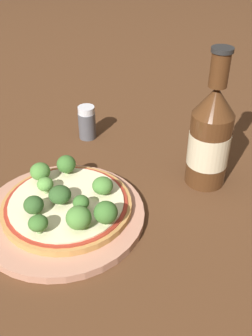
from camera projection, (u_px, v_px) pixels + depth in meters
ground_plane at (49, 216)px, 0.58m from camera, size 3.00×3.00×0.00m
plate at (63, 215)px, 0.58m from camera, size 0.24×0.24×0.01m
pizza at (67, 205)px, 0.58m from camera, size 0.19×0.19×0.01m
broccoli_floret_0 at (60, 195)px, 0.56m from camera, size 0.03×0.03×0.03m
broccoli_floret_1 at (103, 186)px, 0.58m from camera, size 0.03×0.03×0.03m
broccoli_floret_2 at (34, 205)px, 0.54m from camera, size 0.03×0.03×0.03m
broccoli_floret_3 at (45, 184)px, 0.58m from camera, size 0.02×0.02×0.03m
broccoli_floret_4 at (79, 218)px, 0.52m from camera, size 0.03×0.03×0.03m
broccoli_floret_5 at (66, 164)px, 0.62m from camera, size 0.03×0.03×0.03m
broccoli_floret_6 at (81, 203)px, 0.54m from camera, size 0.02×0.02×0.03m
broccoli_floret_7 at (38, 223)px, 0.51m from camera, size 0.03×0.03×0.03m
broccoli_floret_8 at (106, 213)px, 0.52m from camera, size 0.03×0.03×0.03m
broccoli_floret_9 at (40, 172)px, 0.60m from camera, size 0.03×0.03×0.03m
beer_bottle at (210, 137)px, 0.61m from camera, size 0.07×0.07×0.22m
pepper_shaker at (87, 123)px, 0.75m from camera, size 0.03×0.03×0.07m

